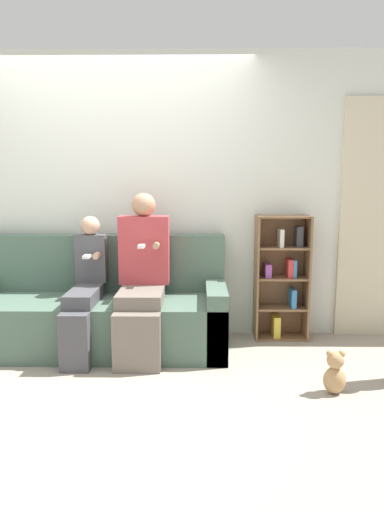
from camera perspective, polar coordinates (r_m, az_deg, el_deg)
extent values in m
plane|color=#9E9384|center=(3.62, -11.79, -13.84)|extent=(14.00, 14.00, 0.00)
cube|color=silver|center=(4.26, -9.61, 7.28)|extent=(10.00, 0.06, 2.55)
cube|color=#4C6656|center=(3.91, -12.01, -8.66)|extent=(2.17, 0.63, 0.44)
cube|color=#4C6656|center=(4.22, -10.92, -3.75)|extent=(2.17, 0.17, 0.95)
cube|color=#4C6656|center=(3.80, 3.04, -8.03)|extent=(0.17, 0.63, 0.56)
cube|color=#70665B|center=(3.49, -6.93, -10.71)|extent=(0.36, 0.12, 0.44)
cube|color=#70665B|center=(3.67, -6.44, -5.21)|extent=(0.36, 0.43, 0.11)
cube|color=#B73D42|center=(3.90, -5.97, 0.77)|extent=(0.42, 0.19, 0.57)
sphere|color=tan|center=(3.86, -6.06, 6.38)|extent=(0.20, 0.20, 0.20)
cylinder|color=tan|center=(3.74, -4.49, 1.32)|extent=(0.05, 0.10, 0.05)
cube|color=white|center=(3.70, -6.33, 1.22)|extent=(0.05, 0.12, 0.02)
cube|color=#47474C|center=(3.58, -14.45, -10.42)|extent=(0.22, 0.12, 0.44)
cube|color=#47474C|center=(3.79, -13.39, -4.95)|extent=(0.22, 0.50, 0.11)
cube|color=#4C4C51|center=(4.03, -12.47, -0.29)|extent=(0.26, 0.12, 0.41)
sphere|color=tan|center=(3.99, -12.60, 3.73)|extent=(0.16, 0.16, 0.16)
cylinder|color=tan|center=(3.90, -11.82, 0.05)|extent=(0.05, 0.10, 0.05)
cube|color=white|center=(3.87, -13.02, -0.07)|extent=(0.05, 0.12, 0.02)
cube|color=brown|center=(4.14, 8.04, -2.72)|extent=(0.02, 0.26, 1.12)
cube|color=brown|center=(4.22, 14.15, -2.68)|extent=(0.02, 0.26, 1.12)
cube|color=brown|center=(4.29, 10.85, -2.38)|extent=(0.47, 0.02, 1.12)
cube|color=brown|center=(4.32, 10.90, -9.86)|extent=(0.43, 0.22, 0.02)
cube|color=brown|center=(4.24, 11.01, -6.34)|extent=(0.43, 0.22, 0.02)
cube|color=brown|center=(4.18, 11.13, -2.70)|extent=(0.43, 0.22, 0.02)
cube|color=brown|center=(4.13, 11.24, 1.04)|extent=(0.43, 0.22, 0.02)
cube|color=brown|center=(4.10, 11.36, 4.85)|extent=(0.43, 0.22, 0.02)
cube|color=gold|center=(4.28, 10.44, -8.55)|extent=(0.06, 0.17, 0.19)
cube|color=teal|center=(4.24, 12.43, -5.10)|extent=(0.04, 0.17, 0.17)
cube|color=#C63838|center=(4.17, 12.09, -1.48)|extent=(0.05, 0.15, 0.16)
cube|color=teal|center=(4.18, 12.48, -1.51)|extent=(0.05, 0.14, 0.16)
cube|color=beige|center=(4.11, 11.00, 2.26)|extent=(0.04, 0.18, 0.16)
cube|color=#333338|center=(4.14, 13.18, 2.39)|extent=(0.05, 0.13, 0.18)
cube|color=#934CA3|center=(4.14, 9.42, -1.79)|extent=(0.05, 0.15, 0.12)
ellipsoid|color=tan|center=(3.31, 17.37, -14.60)|extent=(0.15, 0.12, 0.18)
sphere|color=tan|center=(3.25, 17.49, -12.31)|extent=(0.11, 0.11, 0.11)
sphere|color=tan|center=(3.23, 16.84, -11.60)|extent=(0.05, 0.05, 0.05)
sphere|color=tan|center=(3.25, 18.22, -11.52)|extent=(0.05, 0.05, 0.05)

